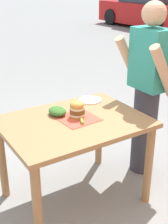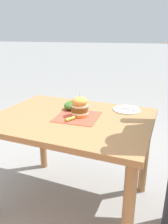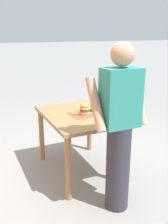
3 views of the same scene
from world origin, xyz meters
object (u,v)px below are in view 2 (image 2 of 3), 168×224
object	(u,v)px
patio_table	(72,132)
side_salad	(73,105)
sandwich	(80,106)
pickle_spear	(70,119)
side_plate_with_forks	(127,110)

from	to	relation	value
patio_table	side_salad	world-z (taller)	side_salad
sandwich	patio_table	bearing A→B (deg)	-59.06
patio_table	sandwich	world-z (taller)	sandwich
sandwich	pickle_spear	xyz separation A→B (m)	(0.11, -0.03, -0.06)
sandwich	side_plate_with_forks	distance (m)	0.41
patio_table	side_plate_with_forks	distance (m)	0.48
pickle_spear	side_plate_with_forks	world-z (taller)	pickle_spear
pickle_spear	side_salad	distance (m)	0.27
side_salad	pickle_spear	bearing A→B (deg)	20.15
sandwich	side_salad	bearing A→B (deg)	-139.04
sandwich	pickle_spear	world-z (taller)	sandwich
pickle_spear	side_plate_with_forks	bearing A→B (deg)	139.32
side_plate_with_forks	side_salad	world-z (taller)	side_salad
patio_table	side_plate_with_forks	size ratio (longest dim) A/B	5.30
sandwich	pickle_spear	distance (m)	0.13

